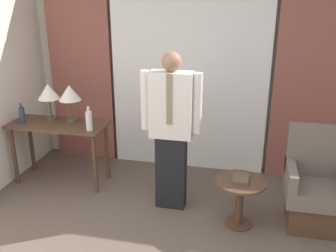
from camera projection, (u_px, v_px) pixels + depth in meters
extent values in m
cube|color=silver|center=(191.00, 64.00, 4.71)|extent=(10.00, 0.06, 2.70)
cube|color=white|center=(189.00, 70.00, 4.61)|extent=(1.96, 0.06, 2.58)
cube|color=brown|center=(81.00, 66.00, 4.91)|extent=(0.84, 0.06, 2.58)
cube|color=brown|center=(312.00, 76.00, 4.32)|extent=(0.84, 0.06, 2.58)
cube|color=#4C3323|center=(58.00, 125.00, 4.40)|extent=(1.15, 0.49, 0.03)
cylinder|color=#4C3323|center=(14.00, 156.00, 4.47)|extent=(0.05, 0.05, 0.72)
cylinder|color=#4C3323|center=(95.00, 164.00, 4.26)|extent=(0.05, 0.05, 0.72)
cylinder|color=#4C3323|center=(31.00, 144.00, 4.81)|extent=(0.05, 0.05, 0.72)
cylinder|color=#4C3323|center=(107.00, 151.00, 4.60)|extent=(0.05, 0.05, 0.72)
cylinder|color=#4C4238|center=(51.00, 118.00, 4.51)|extent=(0.13, 0.13, 0.04)
cylinder|color=#4C4238|center=(50.00, 108.00, 4.46)|extent=(0.02, 0.02, 0.23)
cone|color=silver|center=(48.00, 91.00, 4.39)|extent=(0.26, 0.26, 0.18)
cylinder|color=#4C4238|center=(72.00, 120.00, 4.45)|extent=(0.13, 0.13, 0.04)
cylinder|color=#4C4238|center=(71.00, 109.00, 4.41)|extent=(0.02, 0.02, 0.23)
cone|color=silver|center=(69.00, 93.00, 4.34)|extent=(0.26, 0.26, 0.18)
cylinder|color=#2D3851|center=(22.00, 115.00, 4.37)|extent=(0.06, 0.06, 0.19)
cylinder|color=#2D3851|center=(21.00, 105.00, 4.33)|extent=(0.03, 0.03, 0.05)
cylinder|color=silver|center=(89.00, 121.00, 4.15)|extent=(0.07, 0.07, 0.22)
cylinder|color=silver|center=(88.00, 109.00, 4.10)|extent=(0.03, 0.03, 0.06)
cube|color=black|center=(171.00, 172.00, 3.98)|extent=(0.31, 0.17, 0.81)
cube|color=silver|center=(171.00, 105.00, 3.73)|extent=(0.43, 0.19, 0.67)
cube|color=#847556|center=(169.00, 100.00, 3.60)|extent=(0.06, 0.01, 0.51)
cylinder|color=silver|center=(145.00, 100.00, 3.77)|extent=(0.10, 0.10, 0.61)
cylinder|color=silver|center=(197.00, 103.00, 3.66)|extent=(0.10, 0.10, 0.61)
sphere|color=#936B51|center=(171.00, 61.00, 3.58)|extent=(0.20, 0.20, 0.20)
cube|color=#4C3323|center=(313.00, 212.00, 3.71)|extent=(0.50, 0.45, 0.30)
cube|color=#665B51|center=(316.00, 192.00, 3.64)|extent=(0.59, 0.53, 0.16)
cube|color=#665B51|center=(318.00, 150.00, 3.72)|extent=(0.59, 0.10, 0.53)
cube|color=#665B51|center=(291.00, 174.00, 3.63)|extent=(0.08, 0.53, 0.18)
cylinder|color=#4C3323|center=(238.00, 223.00, 3.77)|extent=(0.27, 0.27, 0.02)
cylinder|color=#4C3323|center=(239.00, 204.00, 3.70)|extent=(0.08, 0.08, 0.47)
cylinder|color=#4C3323|center=(241.00, 182.00, 3.61)|extent=(0.49, 0.49, 0.03)
cube|color=brown|center=(241.00, 179.00, 3.62)|extent=(0.15, 0.20, 0.03)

